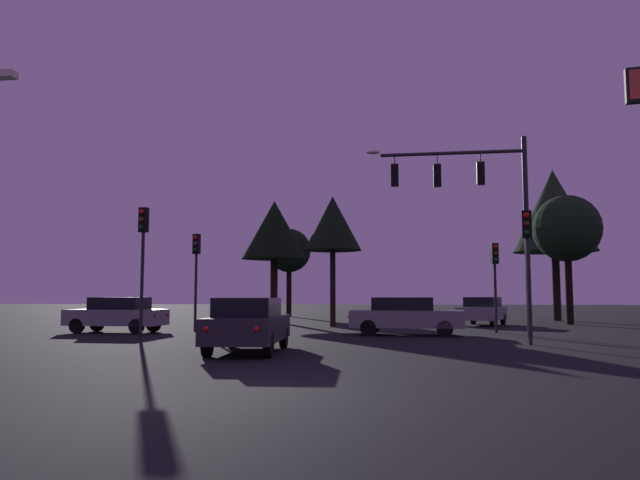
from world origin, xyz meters
The scene contains 15 objects.
ground_plane centered at (0.00, 24.50, 0.00)m, with size 168.00×168.00×0.00m, color black.
traffic_signal_mast_arm centered at (5.53, 14.55, 5.43)m, with size 6.26×0.44×7.78m.
traffic_light_corner_left centered at (6.62, 17.52, 2.76)m, with size 0.35×0.38×3.87m.
traffic_light_corner_right centered at (6.64, 10.88, 3.09)m, with size 0.35×0.38×4.36m.
traffic_light_median centered at (-6.55, 16.76, 3.09)m, with size 0.33×0.37×4.36m.
traffic_light_far_side centered at (-6.70, 11.32, 3.36)m, with size 0.34×0.37×4.77m.
car_nearside_lane centered at (-1.75, 7.28, 0.80)m, with size 2.03×4.63×1.52m.
car_crossing_left centered at (2.74, 15.37, 0.80)m, with size 4.64×2.15×1.52m.
car_crossing_right centered at (-9.62, 15.55, 0.79)m, with size 4.26×2.00×1.52m.
car_far_lane centered at (6.96, 24.31, 0.79)m, with size 3.13×4.35×1.52m.
tree_behind_sign centered at (-5.15, 27.39, 5.64)m, with size 4.06×4.06×7.51m.
tree_left_far centered at (-0.89, 21.61, 5.30)m, with size 2.98×2.98×6.76m.
tree_center_horizon centered at (11.94, 25.99, 5.34)m, with size 3.77×3.77×7.26m.
tree_right_cluster centered at (12.61, 31.36, 7.10)m, with size 5.30×5.30×9.84m.
tree_lot_edge centered at (-6.00, 37.37, 5.10)m, with size 3.43×3.43×6.87m.
Camera 1 is at (2.41, -9.53, 1.56)m, focal length 34.10 mm.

